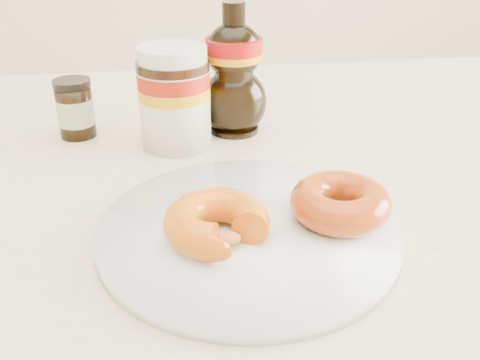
{
  "coord_description": "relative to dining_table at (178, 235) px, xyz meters",
  "views": [
    {
      "loc": [
        -0.01,
        -0.46,
        1.03
      ],
      "look_at": [
        0.06,
        0.01,
        0.79
      ],
      "focal_mm": 40.0,
      "sensor_mm": 36.0,
      "label": 1
    }
  ],
  "objects": [
    {
      "name": "nutella_jar",
      "position": [
        0.01,
        0.09,
        0.15
      ],
      "size": [
        0.09,
        0.09,
        0.13
      ],
      "rotation": [
        0.0,
        0.0,
        0.42
      ],
      "color": "white",
      "rests_on": "dining_table"
    },
    {
      "name": "dark_jar",
      "position": [
        -0.12,
        0.14,
        0.12
      ],
      "size": [
        0.05,
        0.05,
        0.08
      ],
      "rotation": [
        0.0,
        0.0,
        0.3
      ],
      "color": "black",
      "rests_on": "dining_table"
    },
    {
      "name": "donut_bitten",
      "position": [
        0.03,
        -0.16,
        0.11
      ],
      "size": [
        0.12,
        0.12,
        0.03
      ],
      "primitive_type": "torus",
      "rotation": [
        0.0,
        0.0,
        -0.4
      ],
      "color": "orange",
      "rests_on": "plate"
    },
    {
      "name": "syrup_bottle",
      "position": [
        0.09,
        0.12,
        0.17
      ],
      "size": [
        0.11,
        0.1,
        0.17
      ],
      "primitive_type": null,
      "rotation": [
        0.0,
        0.0,
        -0.42
      ],
      "color": "black",
      "rests_on": "dining_table"
    },
    {
      "name": "dining_table",
      "position": [
        0.0,
        0.0,
        0.0
      ],
      "size": [
        1.4,
        0.9,
        0.75
      ],
      "color": "#F5E5BA",
      "rests_on": "ground"
    },
    {
      "name": "donut_whole",
      "position": [
        0.15,
        -0.14,
        0.11
      ],
      "size": [
        0.12,
        0.12,
        0.03
      ],
      "primitive_type": "torus",
      "rotation": [
        0.0,
        0.0,
        -0.26
      ],
      "color": "#8F3609",
      "rests_on": "plate"
    },
    {
      "name": "plate",
      "position": [
        0.06,
        -0.14,
        0.09
      ],
      "size": [
        0.28,
        0.28,
        0.01
      ],
      "color": "white",
      "rests_on": "dining_table"
    }
  ]
}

